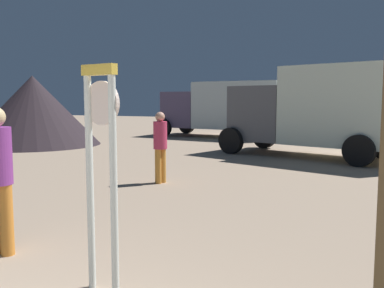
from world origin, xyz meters
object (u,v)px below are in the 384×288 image
at_px(standing_clock, 101,156).
at_px(box_truck_near, 330,109).
at_px(person_distant, 160,144).
at_px(dome_tent, 33,110).
at_px(box_truck_far, 227,107).

distance_m(standing_clock, box_truck_near, 10.77).
distance_m(person_distant, dome_tent, 9.95).
distance_m(box_truck_near, box_truck_far, 8.09).
bearing_deg(dome_tent, box_truck_far, 46.46).
height_order(box_truck_near, dome_tent, box_truck_near).
height_order(person_distant, box_truck_near, box_truck_near).
bearing_deg(standing_clock, box_truck_near, 83.79).
bearing_deg(standing_clock, person_distant, 111.15).
distance_m(box_truck_near, dome_tent, 11.60).
xyz_separation_m(standing_clock, box_truck_far, (-4.22, 16.74, 0.16)).
bearing_deg(person_distant, box_truck_far, 101.01).
height_order(box_truck_near, box_truck_far, box_truck_near).
distance_m(standing_clock, dome_tent, 14.59).
bearing_deg(person_distant, standing_clock, -68.85).
xyz_separation_m(box_truck_near, dome_tent, (-11.59, -0.49, -0.15)).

